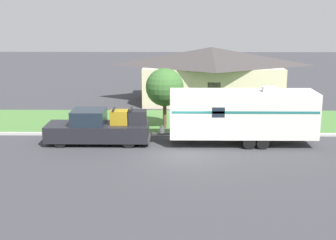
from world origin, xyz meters
TOP-DOWN VIEW (x-y plane):
  - ground_plane at (0.00, 0.00)m, footprint 120.00×120.00m
  - curb_strip at (0.00, 3.75)m, footprint 80.00×0.30m
  - lawn_strip at (0.00, 7.40)m, footprint 80.00×7.00m
  - house_across_street at (2.74, 14.71)m, footprint 12.05×6.89m
  - pickup_truck at (-4.69, 1.97)m, footprint 6.00×2.10m
  - travel_trailer at (3.58, 1.97)m, footprint 9.28×2.41m
  - mailbox at (-5.46, 4.30)m, footprint 0.48×0.20m
  - tree_in_yard at (-0.95, 5.51)m, footprint 2.45×2.45m

SIDE VIEW (x-z plane):
  - ground_plane at x=0.00m, z-range 0.00..0.00m
  - lawn_strip at x=0.00m, z-range 0.00..0.03m
  - curb_strip at x=0.00m, z-range 0.00..0.14m
  - pickup_truck at x=-4.69m, z-range -0.12..1.95m
  - mailbox at x=-5.46m, z-range 0.37..1.74m
  - travel_trailer at x=3.58m, z-range 0.12..3.47m
  - house_across_street at x=2.74m, z-range 0.08..4.62m
  - tree_in_yard at x=-0.95m, z-range 0.73..4.68m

